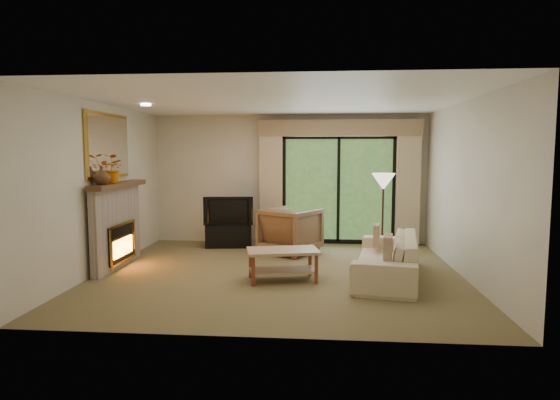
# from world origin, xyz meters

# --- Properties ---
(floor) EXTENTS (5.50, 5.50, 0.00)m
(floor) POSITION_xyz_m (0.00, 0.00, 0.00)
(floor) COLOR brown
(floor) RESTS_ON ground
(ceiling) EXTENTS (5.50, 5.50, 0.00)m
(ceiling) POSITION_xyz_m (0.00, 0.00, 2.60)
(ceiling) COLOR white
(ceiling) RESTS_ON ground
(wall_back) EXTENTS (5.00, 0.00, 5.00)m
(wall_back) POSITION_xyz_m (0.00, 2.50, 1.30)
(wall_back) COLOR beige
(wall_back) RESTS_ON ground
(wall_front) EXTENTS (5.00, 0.00, 5.00)m
(wall_front) POSITION_xyz_m (0.00, -2.50, 1.30)
(wall_front) COLOR beige
(wall_front) RESTS_ON ground
(wall_left) EXTENTS (0.00, 5.00, 5.00)m
(wall_left) POSITION_xyz_m (-2.75, 0.00, 1.30)
(wall_left) COLOR beige
(wall_left) RESTS_ON ground
(wall_right) EXTENTS (0.00, 5.00, 5.00)m
(wall_right) POSITION_xyz_m (2.75, 0.00, 1.30)
(wall_right) COLOR beige
(wall_right) RESTS_ON ground
(fireplace) EXTENTS (0.24, 1.70, 1.37)m
(fireplace) POSITION_xyz_m (-2.63, 0.20, 0.69)
(fireplace) COLOR gray
(fireplace) RESTS_ON floor
(mirror) EXTENTS (0.07, 1.45, 1.02)m
(mirror) POSITION_xyz_m (-2.71, 0.20, 1.95)
(mirror) COLOR gold
(mirror) RESTS_ON wall_left
(sliding_door) EXTENTS (2.26, 0.10, 2.16)m
(sliding_door) POSITION_xyz_m (1.00, 2.45, 1.10)
(sliding_door) COLOR black
(sliding_door) RESTS_ON floor
(curtain_left) EXTENTS (0.45, 0.18, 2.35)m
(curtain_left) POSITION_xyz_m (-0.35, 2.34, 1.20)
(curtain_left) COLOR tan
(curtain_left) RESTS_ON floor
(curtain_right) EXTENTS (0.45, 0.18, 2.35)m
(curtain_right) POSITION_xyz_m (2.35, 2.34, 1.20)
(curtain_right) COLOR tan
(curtain_right) RESTS_ON floor
(cornice) EXTENTS (3.20, 0.24, 0.32)m
(cornice) POSITION_xyz_m (1.00, 2.36, 2.32)
(cornice) COLOR #947855
(cornice) RESTS_ON wall_back
(media_console) EXTENTS (0.94, 0.52, 0.44)m
(media_console) POSITION_xyz_m (-1.15, 1.95, 0.22)
(media_console) COLOR black
(media_console) RESTS_ON floor
(tv) EXTENTS (0.97, 0.25, 0.55)m
(tv) POSITION_xyz_m (-1.15, 1.95, 0.72)
(tv) COLOR black
(tv) RESTS_ON media_console
(armchair) EXTENTS (1.26, 1.27, 0.85)m
(armchair) POSITION_xyz_m (0.09, 1.46, 0.42)
(armchair) COLOR brown
(armchair) RESTS_ON floor
(sofa) EXTENTS (1.21, 2.29, 0.63)m
(sofa) POSITION_xyz_m (1.61, -0.13, 0.32)
(sofa) COLOR beige
(sofa) RESTS_ON floor
(pillow_near) EXTENTS (0.18, 0.42, 0.41)m
(pillow_near) POSITION_xyz_m (1.53, -0.75, 0.54)
(pillow_near) COLOR brown
(pillow_near) RESTS_ON sofa
(pillow_far) EXTENTS (0.15, 0.36, 0.35)m
(pillow_far) POSITION_xyz_m (1.53, 0.50, 0.53)
(pillow_far) COLOR brown
(pillow_far) RESTS_ON sofa
(coffee_table) EXTENTS (1.11, 0.76, 0.46)m
(coffee_table) POSITION_xyz_m (0.10, -0.39, 0.23)
(coffee_table) COLOR tan
(coffee_table) RESTS_ON floor
(floor_lamp) EXTENTS (0.49, 0.49, 1.49)m
(floor_lamp) POSITION_xyz_m (1.71, 1.11, 0.75)
(floor_lamp) COLOR #C3B09B
(floor_lamp) RESTS_ON floor
(vase) EXTENTS (0.33, 0.33, 0.27)m
(vase) POSITION_xyz_m (-2.61, -0.30, 1.50)
(vase) COLOR #4A3019
(vase) RESTS_ON fireplace
(branches) EXTENTS (0.47, 0.43, 0.45)m
(branches) POSITION_xyz_m (-2.61, 0.08, 1.59)
(branches) COLOR #C15F06
(branches) RESTS_ON fireplace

